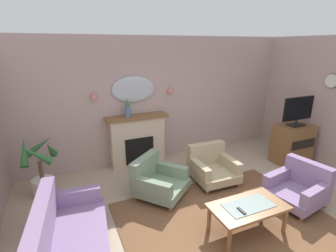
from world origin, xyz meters
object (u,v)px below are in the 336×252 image
Objects in this scene: mantel_vase_left at (128,109)px; potted_plant_tall_palm at (41,170)px; wall_clock at (332,81)px; tv_remote at (241,211)px; wall_sconce_left at (94,95)px; armchair_by_coffee_table at (299,187)px; coffee_table at (248,209)px; tv_cabinet at (292,144)px; armchair_near_fireplace at (212,166)px; tv_flatscreen at (298,110)px; floral_couch at (65,237)px; wall_mirror at (134,89)px; fireplace at (138,141)px; wall_sconce_right at (171,89)px; armchair_beside_couch at (157,180)px.

mantel_vase_left is 2.01m from potted_plant_tall_palm.
tv_remote is (-3.21, -1.23, -1.45)m from wall_clock.
wall_sconce_left is 4.17m from armchair_by_coffee_table.
tv_cabinet is at bearing 30.17° from coffee_table.
wall_sconce_left is 0.45× the size of wall_clock.
tv_flatscreen is at bearing -1.17° from armchair_near_fireplace.
potted_plant_tall_palm is (-1.76, -0.50, -0.83)m from mantel_vase_left.
floral_couch is at bearing -169.72° from tv_flatscreen.
wall_clock reaches higher than floral_couch.
armchair_near_fireplace is 2.16m from tv_cabinet.
armchair_by_coffee_table reaches higher than tv_remote.
wall_mirror is 1.02× the size of armchair_by_coffee_table.
tv_flatscreen is (2.70, 1.52, 0.79)m from tv_remote.
tv_cabinet is (3.28, -1.32, -0.12)m from fireplace.
tv_flatscreen reaches higher than tv_remote.
coffee_table is at bearing -91.65° from wall_sconce_right.
wall_clock is at bearing -20.34° from wall_sconce_left.
armchair_beside_couch is at bearing -179.79° from tv_flatscreen.
wall_mirror reaches higher than tv_remote.
mantel_vase_left is at bearing 131.94° from armchair_by_coffee_table.
wall_clock is at bearing -29.31° from tv_flatscreen.
fireplace reaches higher than armchair_beside_couch.
wall_clock reaches higher than wall_sconce_right.
coffee_table is 1.33m from armchair_by_coffee_table.
armchair_near_fireplace is at bearing -78.70° from wall_sconce_right.
armchair_beside_couch is (-3.87, 0.27, -1.59)m from wall_clock.
tv_flatscreen is at bearing -22.25° from fireplace.
wall_clock is 3.58m from coffee_table.
armchair_near_fireplace is (0.36, 1.49, -0.08)m from coffee_table.
mantel_vase_left is 3.07m from coffee_table.
armchair_near_fireplace is at bearing 179.39° from tv_cabinet.
armchair_beside_couch is at bearing -122.49° from wall_sconce_right.
tv_cabinet is 1.07× the size of tv_flatscreen.
potted_plant_tall_palm is (-1.11, -0.62, -1.16)m from wall_sconce_left.
fireplace reaches higher than tv_remote.
mantel_vase_left is at bearing -139.64° from wall_mirror.
armchair_near_fireplace is at bearing -13.98° from potted_plant_tall_palm.
tv_flatscreen reaches higher than coffee_table.
wall_clock reaches higher than coffee_table.
wall_mirror is at bearing 55.00° from floral_couch.
floral_couch is at bearing -126.67° from fireplace.
wall_sconce_right is at bearing 114.75° from armchair_by_coffee_table.
armchair_by_coffee_table is at bearing -29.24° from armchair_beside_couch.
armchair_beside_couch reaches higher than coffee_table.
floral_couch reaches higher than coffee_table.
armchair_by_coffee_table is 2.46m from armchair_beside_couch.
wall_mirror is at bearing 90.00° from fireplace.
wall_sconce_right reaches higher than armchair_by_coffee_table.
mantel_vase_left is 3.55m from armchair_by_coffee_table.
wall_mirror is 0.85m from wall_sconce_right.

